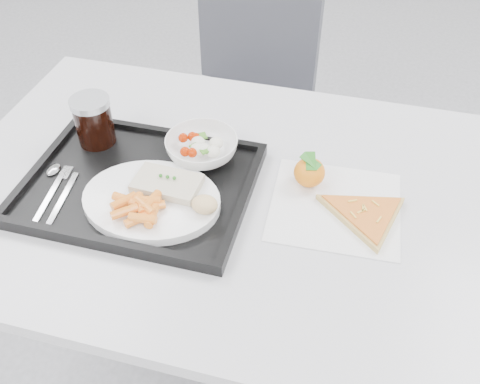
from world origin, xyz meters
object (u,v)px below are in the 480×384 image
Objects in this scene: table at (237,212)px; tray at (140,185)px; dinner_plate at (152,200)px; pizza_slice at (366,215)px; tangerine at (309,172)px; salad_bowl at (202,148)px; cola_glass at (93,120)px; chair at (249,86)px.

tray is at bearing -166.09° from table.
pizza_slice is at bearing 11.33° from dinner_plate.
table is 4.73× the size of pizza_slice.
pizza_slice is (0.45, 0.03, 0.00)m from tray.
table is at bearing 13.91° from tray.
dinner_plate is 1.06× the size of pizza_slice.
salad_bowl is at bearing 176.22° from tangerine.
tray is at bearing -131.27° from salad_bowl.
table is 0.21m from tray.
tangerine is at bearing 19.60° from table.
cola_glass is at bearing 170.14° from table.
chair is (-0.15, 0.71, -0.15)m from table.
cola_glass reaches higher than pizza_slice.
salad_bowl is at bearing 145.24° from table.
tangerine is at bearing 16.34° from tray.
cola_glass is (-0.24, -0.01, 0.03)m from salad_bowl.
chair is 0.87m from pizza_slice.
dinner_plate is (0.01, -0.81, 0.24)m from chair.
chair is 2.07× the size of tray.
tangerine is at bearing 151.86° from pizza_slice.
tangerine is (0.47, -0.01, -0.04)m from cola_glass.
table is 16.15× the size of tangerine.
tangerine reaches higher than table.
pizza_slice is at bearing -28.14° from tangerine.
cola_glass is at bearing -178.39° from salad_bowl.
pizza_slice is at bearing -60.57° from chair.
tray is (-0.04, -0.76, 0.22)m from chair.
dinner_plate is 0.41m from pizza_slice.
tray reaches higher than table.
table is at bearing -77.98° from chair.
chair reaches higher than cola_glass.
dinner_plate is at bearing -152.61° from tangerine.
tangerine reaches higher than pizza_slice.
tray is 6.06× the size of tangerine.
tray is at bearing 133.87° from dinner_plate.
pizza_slice is at bearing 3.98° from tray.
dinner_plate is 1.78× the size of salad_bowl.
tangerine is (0.23, -0.02, -0.00)m from salad_bowl.
cola_glass is 0.60m from pizza_slice.
tray is 1.67× the size of dinner_plate.
table is at bearing 176.50° from pizza_slice.
chair is at bearing 119.43° from pizza_slice.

